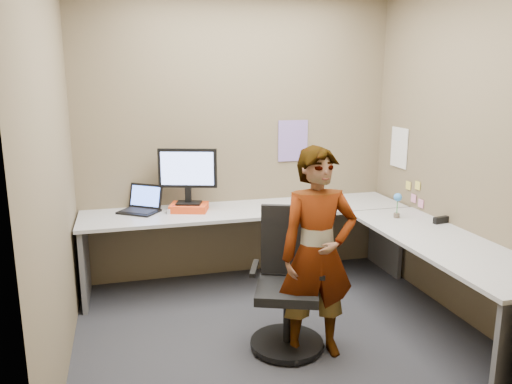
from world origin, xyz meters
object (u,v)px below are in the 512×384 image
object	(u,v)px
desk	(314,239)
office_chair	(288,292)
person	(318,254)
monitor	(188,171)

from	to	relation	value
desk	office_chair	bearing A→B (deg)	-126.65
office_chair	person	bearing A→B (deg)	-24.23
desk	office_chair	size ratio (longest dim) A/B	3.02
desk	monitor	size ratio (longest dim) A/B	5.84
desk	person	distance (m)	0.79
desk	person	bearing A→B (deg)	-110.27
desk	office_chair	world-z (taller)	office_chair
monitor	office_chair	bearing A→B (deg)	-48.87
office_chair	person	distance (m)	0.40
person	office_chair	bearing A→B (deg)	138.74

